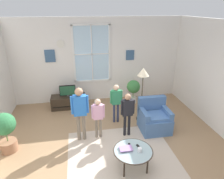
{
  "coord_description": "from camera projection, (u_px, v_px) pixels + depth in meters",
  "views": [
    {
      "loc": [
        -0.7,
        -3.71,
        3.13
      ],
      "look_at": [
        0.12,
        0.94,
        1.17
      ],
      "focal_mm": 32.2,
      "sensor_mm": 36.0,
      "label": 1
    }
  ],
  "objects": [
    {
      "name": "ground_plane",
      "position": [
        114.0,
        152.0,
        4.69
      ],
      "size": [
        6.3,
        6.45,
        0.02
      ],
      "primitive_type": "cube",
      "color": "#9E7A56"
    },
    {
      "name": "area_rug",
      "position": [
        121.0,
        153.0,
        4.63
      ],
      "size": [
        2.4,
        1.98,
        0.01
      ],
      "primitive_type": "cube",
      "color": "#C6B29E",
      "rests_on": "ground_plane"
    },
    {
      "name": "back_wall",
      "position": [
        98.0,
        60.0,
        6.84
      ],
      "size": [
        5.7,
        0.17,
        2.84
      ],
      "color": "silver",
      "rests_on": "ground_plane"
    },
    {
      "name": "tv_stand",
      "position": [
        69.0,
        102.0,
        6.64
      ],
      "size": [
        1.11,
        0.47,
        0.41
      ],
      "color": "#2D2319",
      "rests_on": "ground_plane"
    },
    {
      "name": "cup",
      "position": [
        140.0,
        150.0,
        4.03
      ],
      "size": [
        0.08,
        0.08,
        0.09
      ],
      "primitive_type": "cylinder",
      "color": "white",
      "rests_on": "coffee_table"
    },
    {
      "name": "armchair",
      "position": [
        154.0,
        119.0,
        5.41
      ],
      "size": [
        0.76,
        0.74,
        0.87
      ],
      "color": "#476B9E",
      "rests_on": "ground_plane"
    },
    {
      "name": "person_black_shirt",
      "position": [
        127.0,
        110.0,
        5.0
      ],
      "size": [
        0.36,
        0.16,
        1.18
      ],
      "color": "black",
      "rests_on": "ground_plane"
    },
    {
      "name": "potted_plant_corner",
      "position": [
        5.0,
        129.0,
        4.49
      ],
      "size": [
        0.5,
        0.5,
        0.97
      ],
      "color": "#9E6B4C",
      "rests_on": "ground_plane"
    },
    {
      "name": "person_blue_shirt",
      "position": [
        80.0,
        108.0,
        4.77
      ],
      "size": [
        0.42,
        0.19,
        1.41
      ],
      "color": "#726656",
      "rests_on": "ground_plane"
    },
    {
      "name": "potted_plant_by_window",
      "position": [
        133.0,
        88.0,
        6.87
      ],
      "size": [
        0.45,
        0.45,
        0.82
      ],
      "color": "silver",
      "rests_on": "ground_plane"
    },
    {
      "name": "person_pink_shirt",
      "position": [
        98.0,
        114.0,
        4.93
      ],
      "size": [
        0.33,
        0.15,
        1.08
      ],
      "color": "#726656",
      "rests_on": "ground_plane"
    },
    {
      "name": "book_stack",
      "position": [
        126.0,
        149.0,
        4.1
      ],
      "size": [
        0.26,
        0.19,
        0.04
      ],
      "color": "#9E93B5",
      "rests_on": "coffee_table"
    },
    {
      "name": "coffee_table",
      "position": [
        133.0,
        151.0,
        4.09
      ],
      "size": [
        0.82,
        0.82,
        0.42
      ],
      "color": "#99B2B7",
      "rests_on": "ground_plane"
    },
    {
      "name": "remote_near_books",
      "position": [
        139.0,
        147.0,
        4.18
      ],
      "size": [
        0.07,
        0.15,
        0.02
      ],
      "primitive_type": "cube",
      "rotation": [
        0.0,
        0.0,
        0.26
      ],
      "color": "black",
      "rests_on": "coffee_table"
    },
    {
      "name": "person_green_shirt",
      "position": [
        116.0,
        99.0,
        5.61
      ],
      "size": [
        0.35,
        0.16,
        1.16
      ],
      "color": "#333851",
      "rests_on": "ground_plane"
    },
    {
      "name": "floor_lamp",
      "position": [
        143.0,
        77.0,
        5.51
      ],
      "size": [
        0.32,
        0.32,
        1.59
      ],
      "color": "black",
      "rests_on": "ground_plane"
    },
    {
      "name": "remote_near_cup",
      "position": [
        129.0,
        145.0,
        4.21
      ],
      "size": [
        0.09,
        0.14,
        0.02
      ],
      "primitive_type": "cube",
      "rotation": [
        0.0,
        0.0,
        -0.43
      ],
      "color": "black",
      "rests_on": "coffee_table"
    },
    {
      "name": "television",
      "position": [
        68.0,
        91.0,
        6.48
      ],
      "size": [
        0.52,
        0.08,
        0.37
      ],
      "color": "#4C4C4C",
      "rests_on": "tv_stand"
    }
  ]
}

